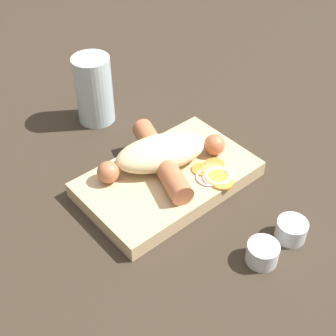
# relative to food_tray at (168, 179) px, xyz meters

# --- Properties ---
(ground_plane) EXTENTS (3.00, 3.00, 0.00)m
(ground_plane) POSITION_rel_food_tray_xyz_m (0.00, 0.00, -0.01)
(ground_plane) COLOR #33281E
(food_tray) EXTENTS (0.26, 0.16, 0.03)m
(food_tray) POSITION_rel_food_tray_xyz_m (0.00, 0.00, 0.00)
(food_tray) COLOR tan
(food_tray) RESTS_ON ground_plane
(bread_roll) EXTENTS (0.16, 0.11, 0.04)m
(bread_roll) POSITION_rel_food_tray_xyz_m (0.01, 0.02, 0.04)
(bread_roll) COLOR beige
(bread_roll) RESTS_ON food_tray
(sausage) EXTENTS (0.20, 0.18, 0.03)m
(sausage) POSITION_rel_food_tray_xyz_m (0.00, 0.02, 0.03)
(sausage) COLOR #B26642
(sausage) RESTS_ON food_tray
(pickled_veggies) EXTENTS (0.07, 0.08, 0.01)m
(pickled_veggies) POSITION_rel_food_tray_xyz_m (0.05, -0.05, 0.01)
(pickled_veggies) COLOR orange
(pickled_veggies) RESTS_ON food_tray
(condiment_cup_near) EXTENTS (0.04, 0.04, 0.03)m
(condiment_cup_near) POSITION_rel_food_tray_xyz_m (0.00, -0.19, 0.00)
(condiment_cup_near) COLOR silver
(condiment_cup_near) RESTS_ON ground_plane
(condiment_cup_far) EXTENTS (0.04, 0.04, 0.03)m
(condiment_cup_far) POSITION_rel_food_tray_xyz_m (0.06, -0.19, 0.00)
(condiment_cup_far) COLOR silver
(condiment_cup_far) RESTS_ON ground_plane
(drink_glass) EXTENTS (0.07, 0.07, 0.12)m
(drink_glass) POSITION_rel_food_tray_xyz_m (0.02, 0.22, 0.05)
(drink_glass) COLOR silver
(drink_glass) RESTS_ON ground_plane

